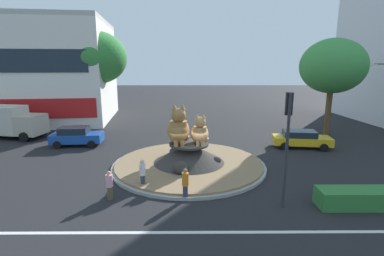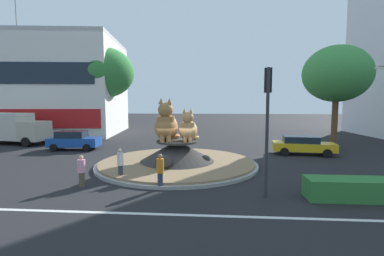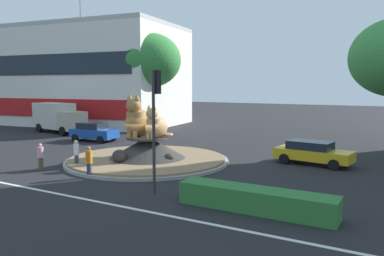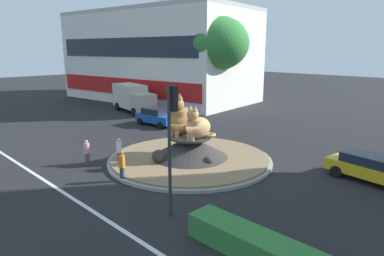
# 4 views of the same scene
# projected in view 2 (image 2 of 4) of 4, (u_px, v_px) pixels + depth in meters

# --- Properties ---
(ground_plane) EXTENTS (160.00, 160.00, 0.00)m
(ground_plane) POSITION_uv_depth(u_px,v_px,m) (177.00, 165.00, 18.20)
(ground_plane) COLOR black
(lane_centreline) EXTENTS (112.00, 0.20, 0.01)m
(lane_centreline) POSITION_uv_depth(u_px,v_px,m) (150.00, 214.00, 10.29)
(lane_centreline) COLOR silver
(lane_centreline) RESTS_ON ground
(roundabout_island) EXTENTS (10.40, 10.40, 1.63)m
(roundabout_island) POSITION_uv_depth(u_px,v_px,m) (177.00, 157.00, 18.14)
(roundabout_island) COLOR gray
(roundabout_island) RESTS_ON ground
(cat_statue_tabby) EXTENTS (1.78, 2.89, 2.76)m
(cat_statue_tabby) POSITION_uv_depth(u_px,v_px,m) (166.00, 125.00, 18.02)
(cat_statue_tabby) COLOR #9E703D
(cat_statue_tabby) RESTS_ON roundabout_island
(cat_statue_calico) EXTENTS (1.36, 2.16, 2.12)m
(cat_statue_calico) POSITION_uv_depth(u_px,v_px,m) (188.00, 129.00, 17.82)
(cat_statue_calico) COLOR tan
(cat_statue_calico) RESTS_ON roundabout_island
(traffic_light_mast) EXTENTS (0.35, 0.46, 5.58)m
(traffic_light_mast) POSITION_uv_depth(u_px,v_px,m) (267.00, 108.00, 11.86)
(traffic_light_mast) COLOR #2D2D33
(traffic_light_mast) RESTS_ON ground
(shophouse_block) EXTENTS (27.57, 16.49, 17.68)m
(shophouse_block) POSITION_uv_depth(u_px,v_px,m) (17.00, 87.00, 36.12)
(shophouse_block) COLOR silver
(shophouse_block) RESTS_ON ground
(clipped_hedge_strip) EXTENTS (6.29, 1.20, 0.90)m
(clipped_hedge_strip) POSITION_uv_depth(u_px,v_px,m) (383.00, 190.00, 11.69)
(clipped_hedge_strip) COLOR #2D7033
(clipped_hedge_strip) RESTS_ON ground
(broadleaf_tree_behind_island) EXTENTS (6.04, 6.04, 9.27)m
(broadleaf_tree_behind_island) POSITION_uv_depth(u_px,v_px,m) (337.00, 74.00, 25.41)
(broadleaf_tree_behind_island) COLOR brown
(broadleaf_tree_behind_island) RESTS_ON ground
(second_tree_near_tower) EXTENTS (7.00, 7.00, 10.61)m
(second_tree_near_tower) POSITION_uv_depth(u_px,v_px,m) (104.00, 73.00, 33.17)
(second_tree_near_tower) COLOR brown
(second_tree_near_tower) RESTS_ON ground
(pedestrian_pink_shirt) EXTENTS (0.37, 0.37, 1.56)m
(pedestrian_pink_shirt) POSITION_uv_depth(u_px,v_px,m) (82.00, 171.00, 13.50)
(pedestrian_pink_shirt) COLOR brown
(pedestrian_pink_shirt) RESTS_ON ground
(pedestrian_white_shirt) EXTENTS (0.32, 0.32, 1.69)m
(pedestrian_white_shirt) POSITION_uv_depth(u_px,v_px,m) (120.00, 163.00, 14.75)
(pedestrian_white_shirt) COLOR #33384C
(pedestrian_white_shirt) RESTS_ON ground
(pedestrian_orange_shirt) EXTENTS (0.35, 0.35, 1.69)m
(pedestrian_orange_shirt) POSITION_uv_depth(u_px,v_px,m) (160.00, 171.00, 13.16)
(pedestrian_orange_shirt) COLOR #33384C
(pedestrian_orange_shirt) RESTS_ON ground
(sedan_on_far_lane) EXTENTS (4.30, 2.22, 1.63)m
(sedan_on_far_lane) POSITION_uv_depth(u_px,v_px,m) (74.00, 140.00, 24.04)
(sedan_on_far_lane) COLOR #19479E
(sedan_on_far_lane) RESTS_ON ground
(parked_car_right) EXTENTS (4.83, 2.48, 1.46)m
(parked_car_right) POSITION_uv_depth(u_px,v_px,m) (303.00, 145.00, 21.85)
(parked_car_right) COLOR gold
(parked_car_right) RESTS_ON ground
(delivery_box_truck) EXTENTS (7.08, 3.56, 3.04)m
(delivery_box_truck) POSITION_uv_depth(u_px,v_px,m) (13.00, 128.00, 27.29)
(delivery_box_truck) COLOR #B7AD99
(delivery_box_truck) RESTS_ON ground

